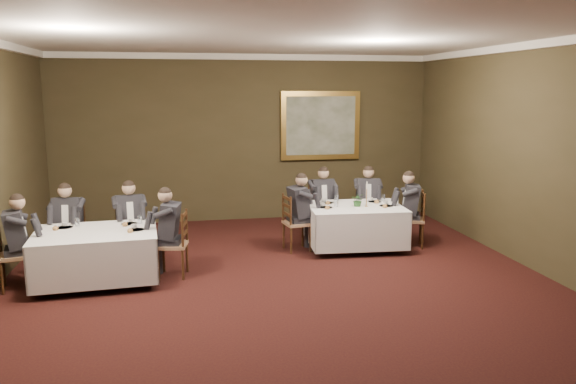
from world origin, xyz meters
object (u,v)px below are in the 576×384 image
object	(u,v)px
chair_main_endright	(412,231)
chair_sec_endright	(174,258)
diner_main_endleft	(297,222)
candlestick	(367,197)
chair_main_backleft	(321,222)
diner_sec_endleft	(15,254)
table_second	(97,252)
centerpiece	(358,199)
chair_sec_backleft	(71,249)
chair_main_endleft	(296,234)
chair_main_backright	(367,221)
table_main	(355,223)
diner_main_backright	(367,209)
painting	(320,126)
diner_sec_backleft	(70,235)
chair_sec_backright	(131,245)
diner_main_backleft	(322,211)
chair_sec_endleft	(16,269)
diner_sec_endright	(172,243)
diner_sec_backright	(130,232)
diner_main_endright	(412,218)

from	to	relation	value
chair_main_endright	chair_sec_endright	size ratio (longest dim) A/B	1.00
diner_main_endleft	candlestick	world-z (taller)	diner_main_endleft
chair_main_backleft	diner_sec_endleft	world-z (taller)	diner_sec_endleft
chair_main_endright	chair_sec_endright	xyz separation A→B (m)	(-4.18, -0.87, 0.00)
table_second	centerpiece	world-z (taller)	centerpiece
chair_sec_backleft	chair_main_endleft	bearing A→B (deg)	-170.00
chair_main_backright	centerpiece	distance (m)	1.15
table_main	chair_main_endleft	distance (m)	1.06
diner_main_backright	painting	distance (m)	2.37
diner_sec_backleft	diner_sec_endleft	size ratio (longest dim) A/B	1.00
diner_main_endleft	chair_sec_backright	world-z (taller)	diner_main_endleft
chair_main_endright	painting	xyz separation A→B (m)	(-1.04, 2.65, 1.72)
diner_main_endleft	centerpiece	bearing A→B (deg)	75.05
diner_main_backleft	chair_main_backright	xyz separation A→B (m)	(0.89, -0.04, -0.23)
chair_sec_endleft	diner_sec_endleft	bearing A→B (deg)	90.00
chair_main_endright	candlestick	size ratio (longest dim) A/B	2.21
diner_sec_endleft	diner_sec_endright	bearing A→B (deg)	81.50
chair_main_endleft	chair_sec_endleft	bearing A→B (deg)	-84.42
table_second	diner_sec_endright	size ratio (longest dim) A/B	1.35
chair_sec_endright	centerpiece	xyz separation A→B (m)	(3.17, 0.91, 0.60)
diner_sec_backright	chair_main_backleft	bearing A→B (deg)	-173.93
centerpiece	chair_main_endleft	bearing A→B (deg)	174.69
table_main	candlestick	xyz separation A→B (m)	(0.18, -0.07, 0.48)
chair_main_backright	diner_main_backright	distance (m)	0.23
chair_main_endright	diner_sec_endright	world-z (taller)	diner_sec_endright
chair_main_endleft	chair_sec_backleft	xyz separation A→B (m)	(-3.70, -0.22, 0.00)
chair_main_endleft	chair_sec_endright	world-z (taller)	same
table_second	diner_main_backleft	bearing A→B (deg)	26.06
chair_main_backleft	table_second	bearing A→B (deg)	21.00
table_second	diner_main_endright	world-z (taller)	diner_main_endright
table_main	diner_main_endleft	distance (m)	1.04
diner_sec_backright	diner_sec_endleft	distance (m)	1.78
centerpiece	candlestick	xyz separation A→B (m)	(0.14, -0.03, 0.04)
diner_sec_backleft	diner_sec_endright	size ratio (longest dim) A/B	1.00
diner_main_endleft	chair_main_endright	bearing A→B (deg)	76.85
chair_main_endleft	centerpiece	distance (m)	1.24
table_second	diner_main_endright	size ratio (longest dim) A/B	1.35
diner_main_backright	chair_sec_backright	world-z (taller)	diner_main_backright
chair_main_endright	diner_sec_backright	xyz separation A→B (m)	(-4.87, -0.04, 0.23)
candlestick	table_main	bearing A→B (deg)	158.88
diner_main_endright	chair_main_endleft	bearing A→B (deg)	104.97
chair_sec_backleft	diner_sec_endleft	bearing A→B (deg)	65.43
chair_main_endright	candlestick	bearing A→B (deg)	108.49
chair_main_endleft	table_second	bearing A→B (deg)	-80.81
chair_sec_backleft	diner_main_backright	bearing A→B (deg)	-162.97
chair_main_backright	centerpiece	bearing A→B (deg)	73.86
diner_main_backleft	diner_main_backright	xyz separation A→B (m)	(0.89, -0.06, 0.00)
centerpiece	painting	xyz separation A→B (m)	(-0.03, 2.62, 1.12)
chair_main_endleft	chair_main_endright	bearing A→B (deg)	76.92
diner_main_backleft	painting	size ratio (longest dim) A/B	0.77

